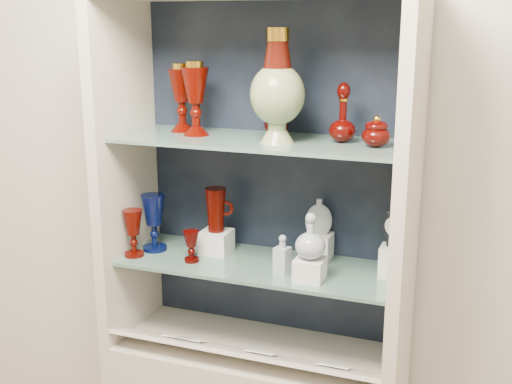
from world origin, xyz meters
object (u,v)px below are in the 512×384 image
(lidded_bowl, at_px, (376,131))
(cobalt_goblet, at_px, (154,223))
(ruby_pitcher, at_px, (216,210))
(flat_flask, at_px, (319,216))
(pedestal_lamp_left, at_px, (182,98))
(ruby_decanter_b, at_px, (343,111))
(clear_round_decanter, at_px, (310,237))
(cameo_medallion, at_px, (395,228))
(enamel_urn, at_px, (277,86))
(ruby_decanter_a, at_px, (276,104))
(ruby_goblet_tall, at_px, (133,233))
(ruby_goblet_small, at_px, (191,246))
(clear_square_bottle, at_px, (282,255))
(pedestal_lamp_right, at_px, (196,99))

(lidded_bowl, xyz_separation_m, cobalt_goblet, (-0.76, -0.00, -0.37))
(ruby_pitcher, height_order, flat_flask, ruby_pitcher)
(pedestal_lamp_left, xyz_separation_m, ruby_decanter_b, (0.56, -0.02, -0.02))
(ruby_decanter_b, distance_m, clear_round_decanter, 0.40)
(clear_round_decanter, relative_size, cameo_medallion, 1.16)
(enamel_urn, distance_m, flat_flask, 0.47)
(pedestal_lamp_left, bearing_deg, ruby_decanter_a, 4.43)
(ruby_goblet_tall, relative_size, ruby_goblet_small, 1.54)
(ruby_decanter_a, bearing_deg, cobalt_goblet, -168.32)
(ruby_decanter_a, distance_m, clear_square_bottle, 0.49)
(pedestal_lamp_left, xyz_separation_m, clear_round_decanter, (0.50, -0.14, -0.39))
(pedestal_lamp_left, height_order, ruby_goblet_small, pedestal_lamp_left)
(ruby_decanter_a, bearing_deg, flat_flask, 9.26)
(pedestal_lamp_left, relative_size, ruby_decanter_a, 1.10)
(ruby_pitcher, bearing_deg, enamel_urn, -26.16)
(flat_flask, bearing_deg, cobalt_goblet, 167.58)
(ruby_decanter_b, xyz_separation_m, ruby_goblet_tall, (-0.69, -0.12, -0.44))
(ruby_decanter_b, xyz_separation_m, lidded_bowl, (0.11, -0.04, -0.05))
(ruby_decanter_b, relative_size, clear_round_decanter, 1.38)
(pedestal_lamp_right, relative_size, clear_round_decanter, 1.70)
(pedestal_lamp_right, height_order, clear_round_decanter, pedestal_lamp_right)
(ruby_decanter_b, height_order, clear_square_bottle, ruby_decanter_b)
(pedestal_lamp_left, xyz_separation_m, ruby_pitcher, (0.12, -0.01, -0.38))
(clear_round_decanter, bearing_deg, ruby_decanter_b, 63.17)
(ruby_decanter_a, distance_m, ruby_goblet_tall, 0.66)
(lidded_bowl, distance_m, flat_flask, 0.39)
(ruby_decanter_a, bearing_deg, pedestal_lamp_left, -175.57)
(pedestal_lamp_left, xyz_separation_m, ruby_decanter_a, (0.33, 0.03, -0.01))
(ruby_decanter_b, xyz_separation_m, cobalt_goblet, (-0.65, -0.04, -0.42))
(ruby_decanter_b, relative_size, clear_square_bottle, 1.48)
(ruby_goblet_tall, height_order, flat_flask, flat_flask)
(enamel_urn, height_order, cameo_medallion, enamel_urn)
(pedestal_lamp_right, xyz_separation_m, cobalt_goblet, (-0.17, -0.01, -0.44))
(lidded_bowl, height_order, cameo_medallion, lidded_bowl)
(flat_flask, relative_size, cameo_medallion, 1.05)
(ruby_goblet_small, bearing_deg, clear_round_decanter, -2.41)
(pedestal_lamp_right, xyz_separation_m, ruby_decanter_a, (0.25, 0.08, -0.02))
(ruby_decanter_a, distance_m, ruby_goblet_small, 0.55)
(pedestal_lamp_right, xyz_separation_m, clear_square_bottle, (0.32, -0.07, -0.47))
(pedestal_lamp_right, distance_m, enamel_urn, 0.30)
(ruby_goblet_tall, height_order, clear_round_decanter, clear_round_decanter)
(flat_flask, distance_m, cameo_medallion, 0.27)
(lidded_bowl, bearing_deg, ruby_decanter_b, 159.37)
(ruby_goblet_small, height_order, ruby_pitcher, ruby_pitcher)
(clear_round_decanter, bearing_deg, clear_square_bottle, 169.44)
(enamel_urn, height_order, ruby_goblet_tall, enamel_urn)
(ruby_decanter_a, bearing_deg, ruby_decanter_b, -10.38)
(ruby_decanter_a, xyz_separation_m, clear_round_decanter, (0.17, -0.16, -0.38))
(ruby_goblet_tall, relative_size, ruby_pitcher, 1.08)
(lidded_bowl, relative_size, clear_square_bottle, 0.73)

